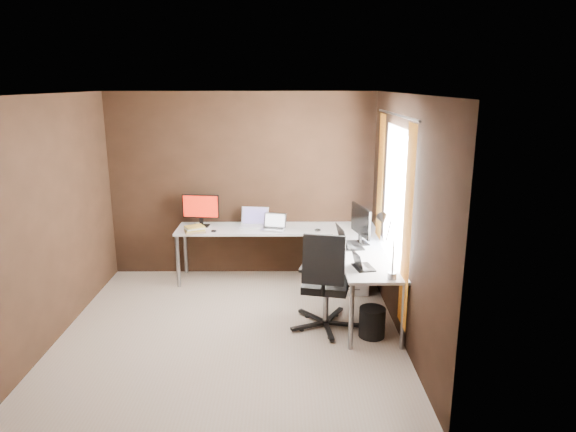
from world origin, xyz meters
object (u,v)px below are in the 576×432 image
object	(u,v)px
laptop_black_big	(347,242)
book_stack	(195,229)
monitor_right	(361,223)
wastebasket	(372,322)
monitor_left	(201,208)
desk_lamp	(386,237)
drawer_pedestal	(350,267)
office_chair	(325,300)
laptop_black_small	(361,264)
laptop_silver	(274,226)
laptop_white	(254,222)

from	to	relation	value
laptop_black_big	book_stack	bearing A→B (deg)	62.85
monitor_right	wastebasket	bearing A→B (deg)	167.58
book_stack	monitor_right	bearing A→B (deg)	-13.70
monitor_left	desk_lamp	distance (m)	2.84
drawer_pedestal	office_chair	size ratio (longest dim) A/B	0.54
laptop_black_small	monitor_right	bearing A→B (deg)	-18.71
drawer_pedestal	laptop_black_small	world-z (taller)	laptop_black_small
drawer_pedestal	office_chair	distance (m)	1.17
monitor_right	laptop_black_small	world-z (taller)	monitor_right
drawer_pedestal	wastebasket	distance (m)	1.30
drawer_pedestal	laptop_silver	size ratio (longest dim) A/B	1.72
monitor_left	monitor_right	distance (m)	2.18
laptop_white	book_stack	world-z (taller)	laptop_white
book_stack	office_chair	bearing A→B (deg)	-37.78
monitor_left	monitor_right	bearing A→B (deg)	-15.41
desk_lamp	laptop_black_big	bearing A→B (deg)	103.12
wastebasket	laptop_black_big	bearing A→B (deg)	102.51
monitor_left	wastebasket	size ratio (longest dim) A/B	1.56
book_stack	wastebasket	distance (m)	2.60
laptop_black_small	book_stack	size ratio (longest dim) A/B	0.97
book_stack	wastebasket	size ratio (longest dim) A/B	0.97
drawer_pedestal	monitor_right	bearing A→B (deg)	-80.67
laptop_black_small	desk_lamp	size ratio (longest dim) A/B	0.46
laptop_white	office_chair	bearing A→B (deg)	-53.28
laptop_white	laptop_black_small	world-z (taller)	laptop_white
laptop_black_small	laptop_white	bearing A→B (deg)	25.13
monitor_left	desk_lamp	xyz separation A→B (m)	(2.11, -1.88, 0.17)
laptop_black_big	book_stack	size ratio (longest dim) A/B	1.34
laptop_white	laptop_black_big	distance (m)	1.45
laptop_black_big	laptop_black_small	xyz separation A→B (m)	(0.06, -0.74, -0.01)
laptop_white	wastebasket	bearing A→B (deg)	-44.73
drawer_pedestal	laptop_silver	bearing A→B (deg)	164.48
office_chair	laptop_white	bearing A→B (deg)	131.59
monitor_left	office_chair	bearing A→B (deg)	-38.42
drawer_pedestal	desk_lamp	bearing A→B (deg)	-84.35
monitor_left	laptop_white	distance (m)	0.74
laptop_black_big	book_stack	distance (m)	1.99
monitor_left	book_stack	distance (m)	0.36
desk_lamp	laptop_black_small	bearing A→B (deg)	128.15
monitor_left	laptop_black_big	world-z (taller)	monitor_left
drawer_pedestal	monitor_left	world-z (taller)	monitor_left
laptop_white	desk_lamp	world-z (taller)	desk_lamp
laptop_white	monitor_left	bearing A→B (deg)	-173.07
monitor_left	laptop_white	size ratio (longest dim) A/B	1.23
laptop_black_small	wastebasket	xyz separation A→B (m)	(0.12, -0.09, -0.61)
monitor_right	laptop_black_big	distance (m)	0.29
book_stack	desk_lamp	distance (m)	2.70
laptop_black_big	monitor_right	bearing A→B (deg)	-67.75
laptop_white	book_stack	xyz separation A→B (m)	(-0.76, -0.29, -0.01)
monitor_left	laptop_black_big	distance (m)	2.08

